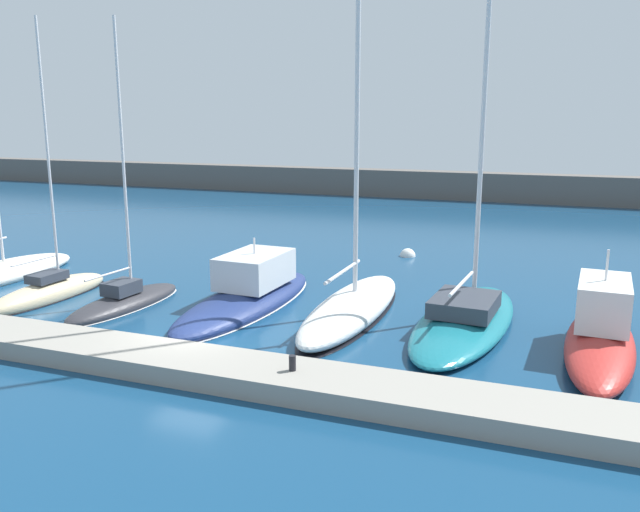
{
  "coord_description": "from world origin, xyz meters",
  "views": [
    {
      "loc": [
        11.24,
        -17.67,
        7.61
      ],
      "look_at": [
        2.29,
        6.23,
        2.01
      ],
      "focal_mm": 36.23,
      "sensor_mm": 36.0,
      "label": 1
    }
  ],
  "objects_px": {
    "sailboat_charcoal_fourth": "(125,301)",
    "sailboat_teal_seventh": "(465,314)",
    "dock_bollard": "(292,363)",
    "motorboat_navy_fifth": "(249,294)",
    "motorboat_red_eighth": "(601,332)",
    "mooring_buoy_white": "(408,256)",
    "sailboat_sand_third": "(49,292)",
    "sailboat_white_sixth": "(352,304)"
  },
  "relations": [
    {
      "from": "sailboat_charcoal_fourth",
      "to": "dock_bollard",
      "type": "height_order",
      "value": "sailboat_charcoal_fourth"
    },
    {
      "from": "sailboat_teal_seventh",
      "to": "dock_bollard",
      "type": "bearing_deg",
      "value": 156.87
    },
    {
      "from": "dock_bollard",
      "to": "sailboat_sand_third",
      "type": "bearing_deg",
      "value": 159.53
    },
    {
      "from": "motorboat_red_eighth",
      "to": "dock_bollard",
      "type": "distance_m",
      "value": 10.28
    },
    {
      "from": "motorboat_navy_fifth",
      "to": "sailboat_teal_seventh",
      "type": "height_order",
      "value": "sailboat_teal_seventh"
    },
    {
      "from": "mooring_buoy_white",
      "to": "sailboat_teal_seventh",
      "type": "bearing_deg",
      "value": -67.23
    },
    {
      "from": "motorboat_navy_fifth",
      "to": "sailboat_white_sixth",
      "type": "relative_size",
      "value": 0.53
    },
    {
      "from": "motorboat_navy_fifth",
      "to": "dock_bollard",
      "type": "height_order",
      "value": "motorboat_navy_fifth"
    },
    {
      "from": "sailboat_charcoal_fourth",
      "to": "mooring_buoy_white",
      "type": "xyz_separation_m",
      "value": [
        8.57,
        13.41,
        -0.24
      ]
    },
    {
      "from": "mooring_buoy_white",
      "to": "motorboat_red_eighth",
      "type": "bearing_deg",
      "value": -53.34
    },
    {
      "from": "mooring_buoy_white",
      "to": "motorboat_navy_fifth",
      "type": "bearing_deg",
      "value": -109.28
    },
    {
      "from": "sailboat_sand_third",
      "to": "motorboat_red_eighth",
      "type": "distance_m",
      "value": 21.51
    },
    {
      "from": "sailboat_sand_third",
      "to": "sailboat_teal_seventh",
      "type": "relative_size",
      "value": 0.55
    },
    {
      "from": "sailboat_white_sixth",
      "to": "dock_bollard",
      "type": "relative_size",
      "value": 43.66
    },
    {
      "from": "motorboat_navy_fifth",
      "to": "sailboat_teal_seventh",
      "type": "distance_m",
      "value": 8.7
    },
    {
      "from": "sailboat_charcoal_fourth",
      "to": "motorboat_navy_fifth",
      "type": "bearing_deg",
      "value": -60.98
    },
    {
      "from": "sailboat_teal_seventh",
      "to": "motorboat_red_eighth",
      "type": "relative_size",
      "value": 2.51
    },
    {
      "from": "sailboat_charcoal_fourth",
      "to": "sailboat_teal_seventh",
      "type": "xyz_separation_m",
      "value": [
        13.28,
        2.19,
        0.27
      ]
    },
    {
      "from": "sailboat_sand_third",
      "to": "motorboat_red_eighth",
      "type": "height_order",
      "value": "sailboat_sand_third"
    },
    {
      "from": "sailboat_white_sixth",
      "to": "mooring_buoy_white",
      "type": "height_order",
      "value": "sailboat_white_sixth"
    },
    {
      "from": "motorboat_red_eighth",
      "to": "mooring_buoy_white",
      "type": "xyz_separation_m",
      "value": [
        -9.18,
        12.34,
        -0.72
      ]
    },
    {
      "from": "motorboat_navy_fifth",
      "to": "mooring_buoy_white",
      "type": "bearing_deg",
      "value": -16.94
    },
    {
      "from": "motorboat_red_eighth",
      "to": "sailboat_teal_seventh",
      "type": "bearing_deg",
      "value": 78.97
    },
    {
      "from": "sailboat_teal_seventh",
      "to": "motorboat_red_eighth",
      "type": "height_order",
      "value": "sailboat_teal_seventh"
    },
    {
      "from": "sailboat_sand_third",
      "to": "sailboat_charcoal_fourth",
      "type": "relative_size",
      "value": 1.02
    },
    {
      "from": "sailboat_white_sixth",
      "to": "motorboat_red_eighth",
      "type": "height_order",
      "value": "sailboat_white_sixth"
    },
    {
      "from": "motorboat_red_eighth",
      "to": "mooring_buoy_white",
      "type": "height_order",
      "value": "motorboat_red_eighth"
    },
    {
      "from": "sailboat_sand_third",
      "to": "mooring_buoy_white",
      "type": "bearing_deg",
      "value": -39.12
    },
    {
      "from": "sailboat_sand_third",
      "to": "mooring_buoy_white",
      "type": "height_order",
      "value": "sailboat_sand_third"
    },
    {
      "from": "mooring_buoy_white",
      "to": "dock_bollard",
      "type": "xyz_separation_m",
      "value": [
        0.95,
        -18.5,
        0.82
      ]
    },
    {
      "from": "sailboat_teal_seventh",
      "to": "mooring_buoy_white",
      "type": "height_order",
      "value": "sailboat_teal_seventh"
    },
    {
      "from": "motorboat_navy_fifth",
      "to": "sailboat_white_sixth",
      "type": "bearing_deg",
      "value": -87.46
    },
    {
      "from": "sailboat_charcoal_fourth",
      "to": "sailboat_teal_seventh",
      "type": "height_order",
      "value": "sailboat_teal_seventh"
    },
    {
      "from": "motorboat_navy_fifth",
      "to": "motorboat_red_eighth",
      "type": "relative_size",
      "value": 1.2
    },
    {
      "from": "sailboat_white_sixth",
      "to": "sailboat_sand_third",
      "type": "bearing_deg",
      "value": 100.25
    },
    {
      "from": "sailboat_sand_third",
      "to": "sailboat_white_sixth",
      "type": "xyz_separation_m",
      "value": [
        12.72,
        2.16,
        0.2
      ]
    },
    {
      "from": "sailboat_charcoal_fourth",
      "to": "mooring_buoy_white",
      "type": "relative_size",
      "value": 13.39
    },
    {
      "from": "sailboat_charcoal_fourth",
      "to": "sailboat_teal_seventh",
      "type": "distance_m",
      "value": 13.46
    },
    {
      "from": "sailboat_sand_third",
      "to": "mooring_buoy_white",
      "type": "distance_m",
      "value": 18.3
    },
    {
      "from": "sailboat_sand_third",
      "to": "motorboat_navy_fifth",
      "type": "height_order",
      "value": "sailboat_sand_third"
    },
    {
      "from": "sailboat_sand_third",
      "to": "motorboat_navy_fifth",
      "type": "relative_size",
      "value": 1.16
    },
    {
      "from": "dock_bollard",
      "to": "sailboat_teal_seventh",
      "type": "bearing_deg",
      "value": 62.71
    }
  ]
}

